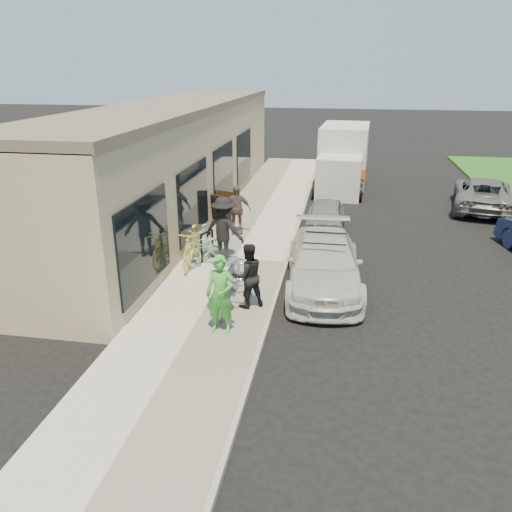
{
  "coord_description": "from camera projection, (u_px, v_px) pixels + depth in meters",
  "views": [
    {
      "loc": [
        1.03,
        -10.48,
        5.53
      ],
      "look_at": [
        -0.99,
        1.0,
        1.05
      ],
      "focal_mm": 35.0,
      "sensor_mm": 36.0,
      "label": 1
    }
  ],
  "objects": [
    {
      "name": "bystander_b",
      "position": [
        236.0,
        209.0,
        16.74
      ],
      "size": [
        1.04,
        0.61,
        1.67
      ],
      "primitive_type": "imported",
      "rotation": [
        0.0,
        0.0,
        0.22
      ],
      "color": "brown",
      "rests_on": "sidewalk"
    },
    {
      "name": "cruiser_bike_c",
      "position": [
        192.0,
        247.0,
        14.09
      ],
      "size": [
        0.59,
        1.87,
        1.12
      ],
      "primitive_type": "imported",
      "rotation": [
        0.0,
        0.0,
        0.03
      ],
      "color": "gold",
      "rests_on": "sidewalk"
    },
    {
      "name": "tandem_bike",
      "position": [
        230.0,
        277.0,
        11.79
      ],
      "size": [
        1.0,
        2.62,
        1.36
      ],
      "primitive_type": "imported",
      "rotation": [
        0.0,
        0.0,
        0.04
      ],
      "color": "#B7B7BA",
      "rests_on": "sidewalk"
    },
    {
      "name": "bystander_a",
      "position": [
        224.0,
        229.0,
        14.35
      ],
      "size": [
        1.38,
        1.03,
        1.9
      ],
      "primitive_type": "imported",
      "rotation": [
        0.0,
        0.0,
        2.85
      ],
      "color": "black",
      "rests_on": "sidewalk"
    },
    {
      "name": "sandwich_board",
      "position": [
        220.0,
        208.0,
        17.81
      ],
      "size": [
        0.87,
        0.88,
        1.13
      ],
      "rotation": [
        0.0,
        0.0,
        -0.32
      ],
      "color": "black",
      "rests_on": "sidewalk"
    },
    {
      "name": "far_car_gray",
      "position": [
        483.0,
        194.0,
        20.16
      ],
      "size": [
        3.0,
        5.01,
        1.3
      ],
      "primitive_type": "imported",
      "rotation": [
        0.0,
        0.0,
        2.95
      ],
      "color": "slate",
      "rests_on": "ground"
    },
    {
      "name": "bike_rack",
      "position": [
        207.0,
        243.0,
        14.52
      ],
      "size": [
        0.25,
        0.6,
        0.88
      ],
      "rotation": [
        0.0,
        0.0,
        -0.34
      ],
      "color": "black",
      "rests_on": "sidewalk"
    },
    {
      "name": "cruiser_bike_a",
      "position": [
        201.0,
        241.0,
        14.82
      ],
      "size": [
        0.78,
        1.61,
        0.93
      ],
      "primitive_type": "imported",
      "rotation": [
        0.0,
        0.0,
        -0.23
      ],
      "color": "#8ACEB9",
      "rests_on": "sidewalk"
    },
    {
      "name": "ground",
      "position": [
        290.0,
        315.0,
        11.79
      ],
      "size": [
        120.0,
        120.0,
        0.0
      ],
      "primitive_type": "plane",
      "color": "black",
      "rests_on": "ground"
    },
    {
      "name": "moving_truck",
      "position": [
        343.0,
        160.0,
        23.81
      ],
      "size": [
        2.47,
        5.89,
        2.84
      ],
      "rotation": [
        0.0,
        0.0,
        -0.05
      ],
      "color": "beige",
      "rests_on": "ground"
    },
    {
      "name": "cruiser_bike_b",
      "position": [
        206.0,
        248.0,
        14.41
      ],
      "size": [
        1.11,
        1.75,
        0.87
      ],
      "primitive_type": "imported",
      "rotation": [
        0.0,
        0.0,
        -0.36
      ],
      "color": "#8ACEB9",
      "rests_on": "sidewalk"
    },
    {
      "name": "woman_rider",
      "position": [
        221.0,
        295.0,
        10.47
      ],
      "size": [
        0.63,
        0.42,
        1.73
      ],
      "primitive_type": "imported",
      "rotation": [
        0.0,
        0.0,
        -0.01
      ],
      "color": "green",
      "rests_on": "sidewalk"
    },
    {
      "name": "sidewalk",
      "position": [
        234.0,
        261.0,
        14.84
      ],
      "size": [
        3.0,
        34.0,
        0.15
      ],
      "primitive_type": "cube",
      "color": "#B8B4A5",
      "rests_on": "ground"
    },
    {
      "name": "storefront",
      "position": [
        179.0,
        159.0,
        19.21
      ],
      "size": [
        3.6,
        20.0,
        4.22
      ],
      "color": "tan",
      "rests_on": "ground"
    },
    {
      "name": "sedan_white",
      "position": [
        324.0,
        263.0,
        13.06
      ],
      "size": [
        2.24,
        4.79,
        1.39
      ],
      "rotation": [
        0.0,
        0.0,
        0.07
      ],
      "color": "beige",
      "rests_on": "ground"
    },
    {
      "name": "man_standing",
      "position": [
        248.0,
        275.0,
        11.62
      ],
      "size": [
        0.96,
        0.91,
        1.57
      ],
      "primitive_type": "imported",
      "rotation": [
        0.0,
        0.0,
        3.7
      ],
      "color": "black",
      "rests_on": "sidewalk"
    },
    {
      "name": "curb",
      "position": [
        286.0,
        264.0,
        14.59
      ],
      "size": [
        0.12,
        34.0,
        0.13
      ],
      "primitive_type": "cube",
      "color": "gray",
      "rests_on": "ground"
    },
    {
      "name": "sedan_silver",
      "position": [
        325.0,
        217.0,
        17.33
      ],
      "size": [
        1.36,
        3.32,
        1.13
      ],
      "primitive_type": "imported",
      "rotation": [
        0.0,
        0.0,
        -0.01
      ],
      "color": "#939498",
      "rests_on": "ground"
    }
  ]
}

